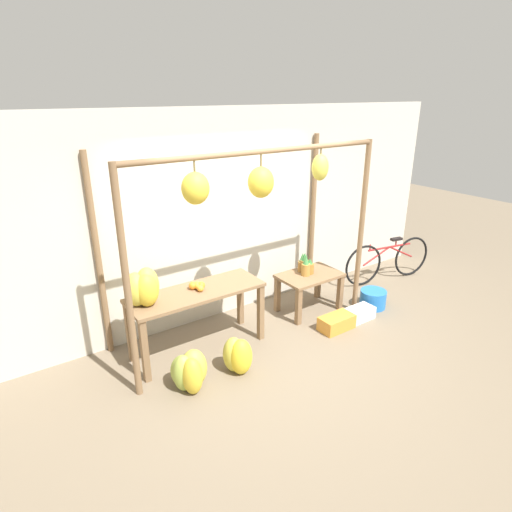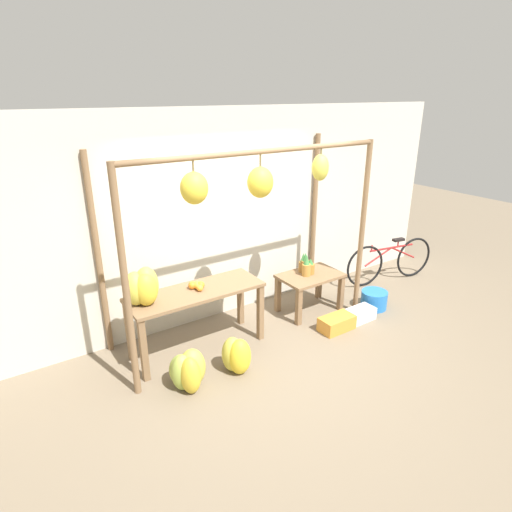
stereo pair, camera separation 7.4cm
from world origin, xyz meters
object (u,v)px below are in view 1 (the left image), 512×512
Objects in this scene: banana_pile_on_table at (143,288)px; banana_pile_ground_right at (238,356)px; fruit_crate_purple at (359,314)px; parked_bicycle at (388,260)px; pineapple_cluster at (305,265)px; fruit_crate_white at (337,323)px; orange_pile at (198,286)px; banana_pile_ground_left at (189,371)px; blue_bucket at (373,299)px.

banana_pile_on_table is 1.00× the size of banana_pile_ground_right.
parked_bicycle is at bearing 25.70° from fruit_crate_purple.
fruit_crate_purple is (0.42, -0.68, -0.59)m from pineapple_cluster.
fruit_crate_white is at bearing -178.82° from fruit_crate_purple.
banana_pile_on_table reaches higher than orange_pile.
parked_bicycle is (3.98, 0.66, 0.15)m from banana_pile_ground_left.
banana_pile_ground_right is 1.02× the size of fruit_crate_purple.
fruit_crate_white is (2.34, -0.64, -0.88)m from banana_pile_on_table.
fruit_crate_purple is (2.60, -0.01, -0.12)m from banana_pile_ground_left.
banana_pile_on_table is at bearing -179.34° from orange_pile.
orange_pile is at bearing 169.13° from blue_bucket.
banana_pile_ground_left is (-0.47, -0.63, -0.62)m from orange_pile.
parked_bicycle is at bearing 11.84° from banana_pile_ground_right.
blue_bucket is at bearing 2.61° from banana_pile_ground_left.
pineapple_cluster is at bearing 1.58° from orange_pile.
banana_pile_on_table is 1.29m from banana_pile_ground_right.
banana_pile_ground_right is at bearing -155.34° from pineapple_cluster.
parked_bicycle reaches higher than fruit_crate_purple.
parked_bicycle is (0.94, 0.52, 0.23)m from blue_bucket.
banana_pile_ground_left is 1.02× the size of fruit_crate_white.
pineapple_cluster is 1.00m from fruit_crate_purple.
parked_bicycle is (1.80, -0.02, -0.32)m from pineapple_cluster.
pineapple_cluster is at bearing 179.32° from parked_bicycle.
banana_pile_ground_left is 1.14× the size of fruit_crate_purple.
banana_pile_on_table is 4.21m from parked_bicycle.
pineapple_cluster reaches higher than parked_bicycle.
pineapple_cluster is (2.36, 0.05, -0.30)m from banana_pile_on_table.
fruit_crate_purple is at bearing -58.52° from pineapple_cluster.
fruit_crate_white is 0.90m from blue_bucket.
banana_pile_ground_left is 1.12× the size of banana_pile_ground_right.
pineapple_cluster is 0.19× the size of parked_bicycle.
orange_pile is at bearing -179.57° from parked_bicycle.
banana_pile_ground_right is at bearing -178.59° from fruit_crate_white.
fruit_crate_white is at bearing -20.98° from orange_pile.
fruit_crate_white is (2.15, -0.01, -0.11)m from banana_pile_ground_left.
banana_pile_ground_left is at bearing -177.39° from blue_bucket.
parked_bicycle is at bearing 29.03° from blue_bucket.
banana_pile_ground_right is at bearing -168.16° from parked_bicycle.
orange_pile is 3.54m from parked_bicycle.
orange_pile reaches higher than fruit_crate_white.
orange_pile reaches higher than parked_bicycle.
orange_pile is 2.71m from blue_bucket.
banana_pile_ground_left reaches higher than blue_bucket.
parked_bicycle is 3.90× the size of fruit_crate_purple.
banana_pile_on_table reaches higher than fruit_crate_purple.
orange_pile is 1.00m from banana_pile_ground_left.
banana_pile_ground_left is 4.03m from parked_bicycle.
banana_pile_ground_right reaches higher than blue_bucket.
banana_pile_on_table is 1.01× the size of fruit_crate_purple.
orange_pile is 0.40× the size of fruit_crate_white.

